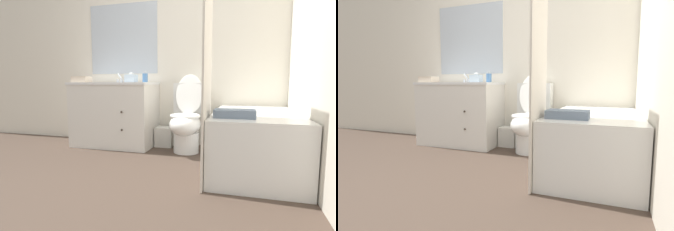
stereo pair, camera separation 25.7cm
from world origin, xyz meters
The scene contains 13 objects.
ground_plane centered at (0.00, 0.00, 0.00)m, with size 14.00×14.00×0.00m, color #47382D.
wall_back centered at (-0.01, 1.66, 1.25)m, with size 8.00×0.06×2.50m.
wall_right centered at (1.34, 0.82, 1.25)m, with size 0.05×2.64×2.50m.
vanity_cabinet centered at (-0.79, 1.35, 0.42)m, with size 1.05×0.61×0.82m.
sink_faucet centered at (-0.79, 1.54, 0.86)m, with size 0.14×0.12×0.12m.
toilet centered at (0.18, 1.29, 0.39)m, with size 0.41×0.70×0.92m.
bathtub centered at (0.92, 0.89, 0.27)m, with size 0.76×1.48×0.53m.
shower_curtain centered at (0.53, 0.34, 0.94)m, with size 0.01×0.45×1.87m.
wastebasket centered at (-0.15, 1.46, 0.12)m, with size 0.22×0.19×0.25m.
tissue_box centered at (-0.56, 1.37, 0.87)m, with size 0.14×0.12×0.12m.
soap_dispenser centered at (-0.36, 1.31, 0.88)m, with size 0.07×0.07×0.14m.
hand_towel_folded centered at (-1.17, 1.20, 0.86)m, with size 0.20×0.17×0.07m.
bath_towel_folded centered at (0.74, 0.42, 0.57)m, with size 0.32×0.20×0.06m.
Camera 1 is at (0.80, -1.72, 0.80)m, focal length 28.00 mm.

